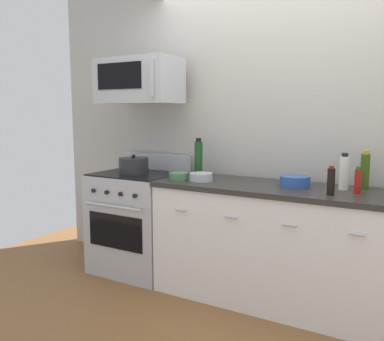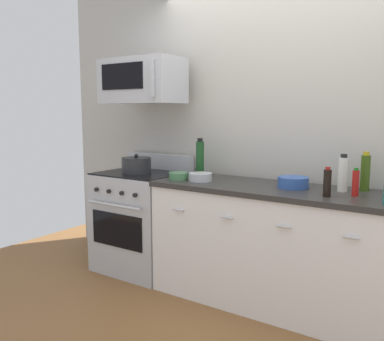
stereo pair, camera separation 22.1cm
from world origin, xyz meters
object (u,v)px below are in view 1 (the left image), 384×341
(bottle_vinegar_white, at_px, (344,172))
(bottle_wine_green, at_px, (199,158))
(bottle_olive_oil, at_px, (365,171))
(bottle_hot_sauce_red, at_px, (358,181))
(microwave, at_px, (139,81))
(stockpot, at_px, (134,166))
(bowl_steel_prep, at_px, (201,177))
(bowl_blue_mixing, at_px, (295,181))
(bowl_green_glaze, at_px, (179,176))
(range_oven, at_px, (138,221))
(bottle_soy_sauce_dark, at_px, (331,181))

(bottle_vinegar_white, distance_m, bottle_wine_green, 1.23)
(bottle_olive_oil, height_order, bottle_wine_green, bottle_wine_green)
(bottle_olive_oil, xyz_separation_m, bottle_hot_sauce_red, (-0.01, -0.23, -0.04))
(microwave, height_order, stockpot, microwave)
(bowl_steel_prep, bearing_deg, bowl_blue_mixing, 9.42)
(bowl_steel_prep, bearing_deg, bottle_vinegar_white, 9.68)
(microwave, height_order, bottle_hot_sauce_red, microwave)
(microwave, relative_size, bottle_olive_oil, 2.67)
(bowl_green_glaze, bearing_deg, microwave, 162.30)
(bowl_steel_prep, xyz_separation_m, stockpot, (-0.71, 0.03, 0.04))
(bottle_olive_oil, distance_m, bowl_steel_prep, 1.24)
(range_oven, height_order, bottle_hot_sauce_red, bottle_hot_sauce_red)
(bottle_wine_green, relative_size, bowl_steel_prep, 1.74)
(bottle_soy_sauce_dark, bearing_deg, bottle_wine_green, 166.03)
(bottle_vinegar_white, relative_size, bowl_green_glaze, 1.66)
(bottle_hot_sauce_red, bearing_deg, range_oven, 179.38)
(range_oven, height_order, bowl_green_glaze, range_oven)
(range_oven, xyz_separation_m, bottle_wine_green, (0.56, 0.15, 0.61))
(bottle_vinegar_white, bearing_deg, bottle_olive_oil, 41.38)
(bottle_olive_oil, height_order, stockpot, bottle_olive_oil)
(microwave, xyz_separation_m, bowl_steel_prep, (0.71, -0.13, -0.80))
(range_oven, xyz_separation_m, stockpot, (0.00, -0.05, 0.52))
(range_oven, relative_size, bottle_wine_green, 3.25)
(range_oven, distance_m, bottle_olive_oil, 2.01)
(bottle_soy_sauce_dark, bearing_deg, stockpot, 176.98)
(range_oven, relative_size, bowl_blue_mixing, 4.73)
(bottle_soy_sauce_dark, height_order, bowl_green_glaze, bottle_soy_sauce_dark)
(range_oven, height_order, microwave, microwave)
(microwave, relative_size, bowl_steel_prep, 3.95)
(bottle_wine_green, xyz_separation_m, bowl_blue_mixing, (0.89, -0.11, -0.11))
(bowl_steel_prep, distance_m, stockpot, 0.71)
(bottle_olive_oil, bearing_deg, bottle_wine_green, -177.54)
(range_oven, relative_size, microwave, 1.44)
(bottle_soy_sauce_dark, distance_m, bottle_vinegar_white, 0.25)
(bowl_green_glaze, bearing_deg, bottle_hot_sauce_red, 4.19)
(bottle_olive_oil, height_order, bowl_steel_prep, bottle_olive_oil)
(microwave, distance_m, bowl_green_glaze, 0.97)
(bowl_steel_prep, bearing_deg, bowl_green_glaze, -168.88)
(bottle_vinegar_white, height_order, bowl_green_glaze, bottle_vinegar_white)
(bottle_soy_sauce_dark, bearing_deg, bowl_blue_mixing, 148.49)
(range_oven, relative_size, bottle_vinegar_white, 4.05)
(bottle_wine_green, xyz_separation_m, bowl_green_glaze, (-0.04, -0.27, -0.12))
(bottle_hot_sauce_red, xyz_separation_m, bowl_blue_mixing, (-0.45, 0.06, -0.05))
(bottle_olive_oil, bearing_deg, bottle_hot_sauce_red, -92.79)
(microwave, distance_m, bottle_olive_oil, 2.04)
(microwave, distance_m, bottle_vinegar_white, 1.92)
(microwave, bearing_deg, bowl_steel_prep, -10.22)
(range_oven, bearing_deg, bottle_vinegar_white, 3.19)
(bottle_vinegar_white, relative_size, bowl_steel_prep, 1.40)
(bottle_vinegar_white, distance_m, bottle_olive_oil, 0.17)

